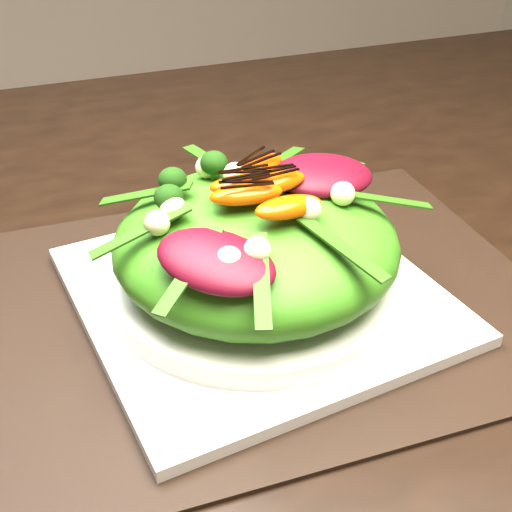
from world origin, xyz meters
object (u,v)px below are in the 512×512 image
object	(u,v)px
dining_table	(233,219)
placemat	(256,301)
plate_base	(256,294)
orange_segment	(228,187)
salad_bowl	(256,280)
lettuce_mound	(256,242)

from	to	relation	value
dining_table	placemat	bearing A→B (deg)	-102.82
placemat	plate_base	distance (m)	0.01
dining_table	orange_segment	xyz separation A→B (m)	(-0.06, -0.16, 0.13)
dining_table	salad_bowl	xyz separation A→B (m)	(-0.04, -0.17, 0.04)
plate_base	lettuce_mound	xyz separation A→B (m)	(0.00, 0.00, 0.05)
dining_table	orange_segment	bearing A→B (deg)	-109.95
plate_base	salad_bowl	distance (m)	0.01
lettuce_mound	orange_segment	xyz separation A→B (m)	(-0.02, 0.01, 0.05)
placemat	lettuce_mound	bearing A→B (deg)	0.00
salad_bowl	plate_base	bearing A→B (deg)	-90.00
dining_table	salad_bowl	world-z (taller)	dining_table
dining_table	placemat	distance (m)	0.18
placemat	lettuce_mound	distance (m)	0.06
dining_table	plate_base	size ratio (longest dim) A/B	5.73
dining_table	orange_segment	size ratio (longest dim) A/B	28.85
dining_table	lettuce_mound	size ratio (longest dim) A/B	6.99
placemat	salad_bowl	size ratio (longest dim) A/B	1.98
placemat	lettuce_mound	size ratio (longest dim) A/B	2.09
salad_bowl	dining_table	bearing A→B (deg)	77.18
placemat	lettuce_mound	world-z (taller)	lettuce_mound
placemat	salad_bowl	world-z (taller)	salad_bowl
salad_bowl	orange_segment	xyz separation A→B (m)	(-0.02, 0.01, 0.08)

